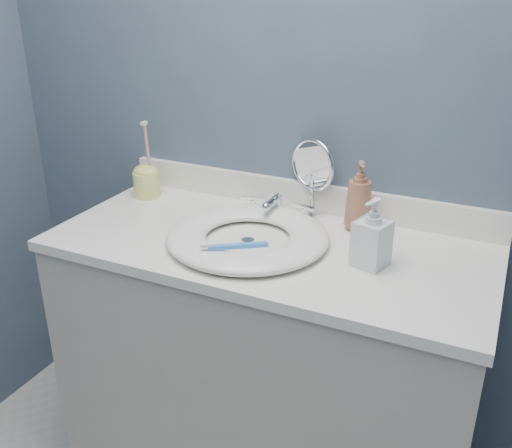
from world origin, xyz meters
The scene contains 12 objects.
back_wall centered at (0.00, 1.25, 1.20)m, with size 2.20×0.02×2.40m, color #444D66.
vanity_cabinet centered at (0.00, 0.97, 0.42)m, with size 1.20×0.55×0.85m, color #B1ACA2.
countertop centered at (0.00, 0.97, 0.86)m, with size 1.22×0.57×0.03m, color white.
backsplash centered at (0.00, 1.24, 0.93)m, with size 1.22×0.02×0.09m, color white.
basin centered at (-0.05, 0.94, 0.90)m, with size 0.45×0.45×0.04m, color white, non-canonical shape.
drain centered at (-0.05, 0.94, 0.88)m, with size 0.04×0.04×0.01m, color silver.
faucet centered at (-0.05, 1.14, 0.91)m, with size 0.25×0.13×0.07m.
makeup_mirror centered at (0.04, 1.21, 1.01)m, with size 0.16×0.09×0.24m.
soap_bottle_amber centered at (0.20, 1.16, 0.98)m, with size 0.08×0.08×0.20m, color #976044.
soap_bottle_clear centered at (0.29, 0.96, 0.97)m, with size 0.08×0.08×0.18m, color silver.
toothbrush_holder centered at (-0.51, 1.12, 0.94)m, with size 0.09×0.09×0.26m.
toothbrush_lying centered at (-0.03, 0.83, 0.92)m, with size 0.15×0.11×0.02m.
Camera 1 is at (0.58, -0.33, 1.56)m, focal length 40.00 mm.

